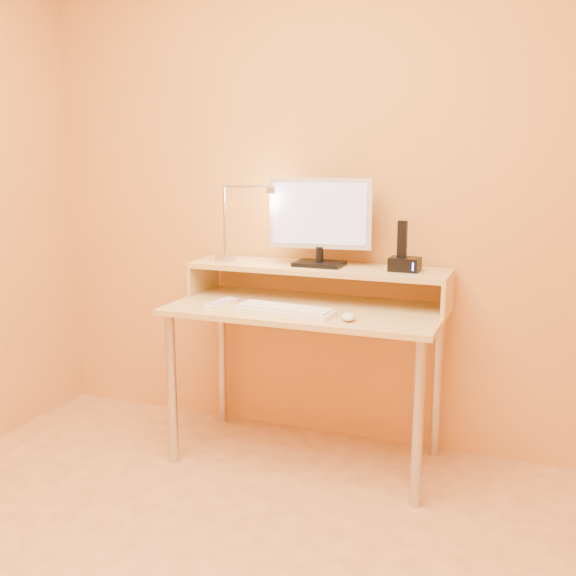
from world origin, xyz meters
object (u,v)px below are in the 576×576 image
at_px(mouse, 348,317).
at_px(phone_dock, 405,264).
at_px(remote_control, 221,303).
at_px(monitor_panel, 321,213).
at_px(lamp_base, 225,258).
at_px(keyboard, 285,311).

bearing_deg(mouse, phone_dock, 47.83).
distance_m(mouse, remote_control, 0.61).
bearing_deg(monitor_panel, remote_control, -151.29).
bearing_deg(mouse, lamp_base, 140.71).
height_order(mouse, remote_control, mouse).
bearing_deg(lamp_base, mouse, -23.11).
distance_m(lamp_base, phone_dock, 0.86).
bearing_deg(phone_dock, remote_control, -158.71).
distance_m(lamp_base, remote_control, 0.30).
height_order(keyboard, mouse, mouse).
bearing_deg(remote_control, lamp_base, 120.09).
height_order(keyboard, remote_control, keyboard).
bearing_deg(lamp_base, keyboard, -34.19).
distance_m(lamp_base, keyboard, 0.53).
distance_m(monitor_panel, remote_control, 0.60).
distance_m(monitor_panel, mouse, 0.56).
bearing_deg(phone_dock, keyboard, -142.64).
xyz_separation_m(keyboard, mouse, (0.28, -0.02, 0.01)).
bearing_deg(keyboard, remote_control, 177.59).
xyz_separation_m(phone_dock, keyboard, (-0.44, -0.31, -0.18)).
height_order(phone_dock, mouse, phone_dock).
bearing_deg(phone_dock, lamp_base, -175.83).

